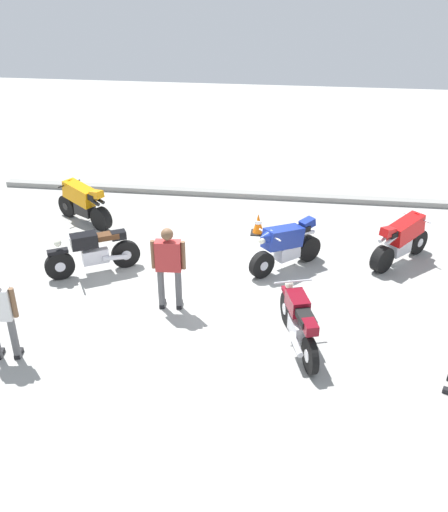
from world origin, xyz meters
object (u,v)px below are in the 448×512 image
(motorcycle_red_sportbike, at_px, (402,238))
(motorcycle_maroon_cruiser, at_px, (299,322))
(motorcycle_orange_sportbike, at_px, (83,202))
(person_in_red_shirt, at_px, (169,263))
(motorcycle_blue_sportbike, at_px, (286,245))
(motorcycle_black_cruiser, at_px, (93,252))
(traffic_cone, at_px, (258,224))

(motorcycle_red_sportbike, bearing_deg, motorcycle_maroon_cruiser, -170.09)
(motorcycle_orange_sportbike, distance_m, person_in_red_shirt, 4.83)
(motorcycle_maroon_cruiser, bearing_deg, person_in_red_shirt, 52.64)
(motorcycle_orange_sportbike, height_order, motorcycle_blue_sportbike, same)
(motorcycle_black_cruiser, relative_size, person_in_red_shirt, 1.07)
(motorcycle_red_sportbike, relative_size, motorcycle_blue_sportbike, 1.00)
(person_in_red_shirt, bearing_deg, motorcycle_maroon_cruiser, -113.87)
(motorcycle_red_sportbike, relative_size, motorcycle_orange_sportbike, 0.88)
(motorcycle_blue_sportbike, relative_size, motorcycle_black_cruiser, 0.83)
(motorcycle_blue_sportbike, height_order, person_in_red_shirt, person_in_red_shirt)
(motorcycle_blue_sportbike, bearing_deg, motorcycle_red_sportbike, 151.20)
(motorcycle_orange_sportbike, bearing_deg, traffic_cone, -149.42)
(motorcycle_blue_sportbike, height_order, motorcycle_black_cruiser, motorcycle_blue_sportbike)
(motorcycle_black_cruiser, distance_m, person_in_red_shirt, 2.34)
(motorcycle_black_cruiser, xyz_separation_m, person_in_red_shirt, (1.96, -1.17, 0.50))
(motorcycle_black_cruiser, bearing_deg, motorcycle_orange_sportbike, -95.13)
(motorcycle_orange_sportbike, xyz_separation_m, motorcycle_blue_sportbike, (5.30, -1.77, 0.00))
(motorcycle_orange_sportbike, relative_size, motorcycle_maroon_cruiser, 0.87)
(motorcycle_orange_sportbike, xyz_separation_m, motorcycle_black_cruiser, (1.13, -2.52, -0.07))
(motorcycle_orange_sportbike, distance_m, motorcycle_black_cruiser, 2.76)
(motorcycle_red_sportbike, height_order, motorcycle_maroon_cruiser, motorcycle_red_sportbike)
(motorcycle_red_sportbike, height_order, person_in_red_shirt, person_in_red_shirt)
(motorcycle_red_sportbike, relative_size, person_in_red_shirt, 0.89)
(motorcycle_red_sportbike, relative_size, motorcycle_maroon_cruiser, 0.77)
(motorcycle_maroon_cruiser, xyz_separation_m, motorcycle_blue_sportbike, (-0.34, 2.85, 0.07))
(motorcycle_red_sportbike, relative_size, motorcycle_black_cruiser, 0.83)
(motorcycle_orange_sportbike, relative_size, person_in_red_shirt, 1.00)
(motorcycle_blue_sportbike, xyz_separation_m, person_in_red_shirt, (-2.21, -1.91, 0.42))
(motorcycle_red_sportbike, xyz_separation_m, motorcycle_maroon_cruiser, (-2.27, -3.50, -0.07))
(motorcycle_red_sportbike, height_order, traffic_cone, motorcycle_red_sportbike)
(motorcycle_maroon_cruiser, bearing_deg, motorcycle_red_sportbike, -50.11)
(person_in_red_shirt, bearing_deg, motorcycle_red_sportbike, -65.63)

